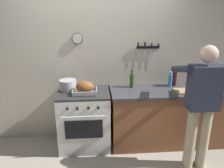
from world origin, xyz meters
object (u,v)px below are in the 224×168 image
at_px(person_cook, 201,101).
at_px(stock_pot, 68,85).
at_px(bottle_olive_oil, 132,80).
at_px(roasting_pan, 85,88).
at_px(bottle_wine_red, 174,77).
at_px(cutting_board, 187,91).
at_px(stove, 85,119).
at_px(bottle_dish_soap, 170,80).

distance_m(person_cook, stock_pot, 1.87).
height_order(person_cook, bottle_olive_oil, person_cook).
relative_size(roasting_pan, stock_pot, 1.40).
relative_size(roasting_pan, bottle_wine_red, 1.10).
relative_size(roasting_pan, cutting_board, 0.98).
bearing_deg(roasting_pan, stove, 107.97).
relative_size(bottle_wine_red, bottle_dish_soap, 1.30).
bearing_deg(person_cook, stove, 60.85).
bearing_deg(stove, roasting_pan, -72.03).
bearing_deg(roasting_pan, stock_pot, 149.00).
bearing_deg(cutting_board, stock_pot, 173.67).
bearing_deg(person_cook, bottle_wine_red, -2.54).
height_order(stove, roasting_pan, roasting_pan).
relative_size(stove, bottle_dish_soap, 3.65).
relative_size(person_cook, bottle_olive_oil, 5.99).
height_order(stove, bottle_wine_red, bottle_wine_red).
height_order(bottle_wine_red, bottle_dish_soap, bottle_wine_red).
height_order(bottle_olive_oil, bottle_dish_soap, bottle_olive_oil).
relative_size(bottle_wine_red, bottle_olive_oil, 1.15).
height_order(cutting_board, bottle_wine_red, bottle_wine_red).
xyz_separation_m(stock_pot, cutting_board, (1.77, -0.20, -0.07)).
xyz_separation_m(roasting_pan, cutting_board, (1.51, -0.04, -0.08)).
bearing_deg(bottle_wine_red, bottle_dish_soap, -149.45).
height_order(roasting_pan, bottle_wine_red, bottle_wine_red).
bearing_deg(bottle_dish_soap, cutting_board, -54.62).
height_order(person_cook, bottle_dish_soap, person_cook).
xyz_separation_m(stove, cutting_board, (1.53, -0.11, 0.46)).
distance_m(stove, roasting_pan, 0.54).
relative_size(person_cook, cutting_board, 4.61).
bearing_deg(person_cook, bottle_olive_oil, 37.45).
height_order(person_cook, cutting_board, person_cook).
relative_size(cutting_board, bottle_dish_soap, 1.46).
distance_m(stock_pot, bottle_wine_red, 1.68).
bearing_deg(bottle_wine_red, person_cook, -85.21).
height_order(person_cook, roasting_pan, person_cook).
bearing_deg(stove, bottle_dish_soap, 5.85).
relative_size(stove, bottle_wine_red, 2.82).
bearing_deg(bottle_dish_soap, stove, -174.15).
height_order(person_cook, stock_pot, person_cook).
xyz_separation_m(stove, bottle_dish_soap, (1.36, 0.14, 0.55)).
height_order(roasting_pan, bottle_olive_oil, bottle_olive_oil).
height_order(bottle_wine_red, bottle_olive_oil, bottle_wine_red).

